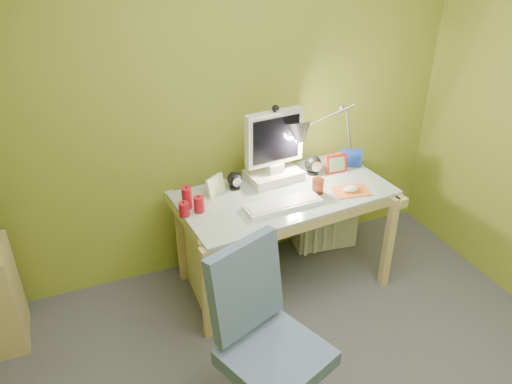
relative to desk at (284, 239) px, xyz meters
name	(u,v)px	position (x,y,z in m)	size (l,w,h in m)	color
wall_back	(220,97)	(-0.26, 0.42, 0.85)	(3.20, 0.01, 2.40)	olive
slope_ceiling	(9,93)	(-1.26, -1.18, 1.50)	(1.10, 3.20, 1.10)	white
desk	(284,239)	(0.00, 0.00, 0.00)	(1.30, 0.65, 0.70)	tan
monitor	(274,141)	(0.00, 0.18, 0.61)	(0.39, 0.22, 0.53)	silver
speaker_left	(235,181)	(-0.27, 0.16, 0.40)	(0.09, 0.09, 0.11)	black
speaker_right	(313,165)	(0.27, 0.16, 0.41)	(0.11, 0.11, 0.13)	black
keyboard	(283,204)	(-0.08, -0.14, 0.36)	(0.46, 0.15, 0.02)	white
mousepad	(351,191)	(0.38, -0.14, 0.35)	(0.22, 0.15, 0.01)	orange
mouse	(351,189)	(0.38, -0.14, 0.37)	(0.11, 0.07, 0.04)	white
amber_tumbler	(318,186)	(0.18, -0.08, 0.39)	(0.07, 0.07, 0.09)	maroon
candle_cluster	(189,201)	(-0.60, 0.01, 0.41)	(0.17, 0.15, 0.13)	#AC0E1C
photo_frame_red	(336,164)	(0.42, 0.12, 0.41)	(0.14, 0.02, 0.12)	#B51A13
photo_frame_blue	(351,158)	(0.56, 0.16, 0.41)	(0.14, 0.02, 0.12)	navy
photo_frame_green	(216,185)	(-0.40, 0.14, 0.41)	(0.14, 0.02, 0.12)	beige
desk_lamp	(339,122)	(0.45, 0.18, 0.68)	(0.61, 0.26, 0.66)	silver
task_chair	(276,357)	(-0.47, -0.95, 0.09)	(0.48, 0.48, 0.87)	#455672
radiator	(325,219)	(0.47, 0.28, -0.13)	(0.45, 0.18, 0.45)	silver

